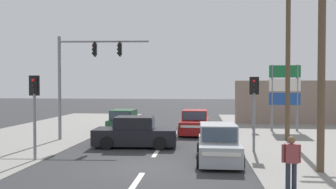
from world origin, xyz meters
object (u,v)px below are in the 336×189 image
pedestal_signal_left_kerb (34,103)px  hatchback_crossing_left (218,144)px  utility_pole_midground_right (288,54)px  hatchback_oncoming_near (125,122)px  shopping_plaza_sign (285,88)px  pedestrian_at_kerb (291,160)px  traffic_signal_mast (82,68)px  sedan_receding_far (135,133)px  sedan_kerbside_parked (195,123)px  pedestal_signal_right_kerb (254,101)px  utility_pole_foreground_right (318,25)px  pedestal_signal_far_median (253,96)px

pedestal_signal_left_kerb → hatchback_crossing_left: bearing=4.7°
utility_pole_midground_right → hatchback_oncoming_near: bearing=164.9°
shopping_plaza_sign → pedestrian_at_kerb: shopping_plaza_sign is taller
traffic_signal_mast → sedan_receding_far: 5.28m
utility_pole_midground_right → pedestrian_at_kerb: (-2.25, -9.29, -4.04)m
sedan_kerbside_parked → hatchback_oncoming_near: bearing=175.2°
sedan_receding_far → pedestal_signal_right_kerb: bearing=-6.8°
traffic_signal_mast → hatchback_oncoming_near: size_ratio=1.63×
sedan_receding_far → hatchback_oncoming_near: (-1.86, 5.46, -0.00)m
hatchback_crossing_left → utility_pole_foreground_right: bearing=-22.2°
pedestal_signal_left_kerb → pedestal_signal_far_median: bearing=46.4°
utility_pole_midground_right → pedestal_signal_far_median: (-1.17, 4.95, -2.55)m
sedan_kerbside_parked → hatchback_oncoming_near: size_ratio=1.17×
pedestal_signal_far_median → sedan_kerbside_parked: size_ratio=0.83×
sedan_kerbside_parked → hatchback_crossing_left: sedan_kerbside_parked is taller
pedestrian_at_kerb → shopping_plaza_sign: bearing=77.0°
pedestrian_at_kerb → pedestal_signal_right_kerb: bearing=91.6°
utility_pole_foreground_right → utility_pole_midground_right: bearing=83.9°
pedestal_signal_left_kerb → utility_pole_foreground_right: bearing=-4.0°
traffic_signal_mast → pedestrian_at_kerb: size_ratio=3.68×
sedan_kerbside_parked → pedestrian_at_kerb: 12.01m
shopping_plaza_sign → hatchback_oncoming_near: 11.29m
pedestrian_at_kerb → sedan_receding_far: bearing=132.5°
pedestal_signal_left_kerb → sedan_kerbside_parked: pedestal_signal_left_kerb is taller
sedan_receding_far → pedestrian_at_kerb: pedestrian_at_kerb is taller
pedestal_signal_left_kerb → sedan_kerbside_parked: size_ratio=0.83×
utility_pole_foreground_right → hatchback_oncoming_near: (-9.39, 9.73, -4.61)m
utility_pole_midground_right → pedestal_signal_far_median: bearing=103.3°
sedan_receding_far → hatchback_crossing_left: 4.99m
pedestal_signal_far_median → hatchback_crossing_left: bearing=-106.0°
pedestal_signal_far_median → pedestrian_at_kerb: 14.36m
sedan_receding_far → pedestal_signal_far_median: bearing=47.2°
hatchback_crossing_left → pedestrian_at_kerb: bearing=-62.3°
pedestal_signal_right_kerb → hatchback_oncoming_near: pedestal_signal_right_kerb is taller
pedestal_signal_right_kerb → pedestal_signal_left_kerb: bearing=-163.5°
sedan_receding_far → hatchback_crossing_left: (4.08, -2.87, -0.00)m
pedestal_signal_far_median → utility_pole_foreground_right: bearing=-88.0°
utility_pole_midground_right → pedestal_signal_left_kerb: 13.61m
pedestal_signal_right_kerb → hatchback_oncoming_near: (-7.72, 6.16, -1.71)m
hatchback_crossing_left → pedestrian_at_kerb: (1.94, -3.70, 0.22)m
shopping_plaza_sign → sedan_kerbside_parked: 6.80m
traffic_signal_mast → sedan_receding_far: bearing=-27.9°
sedan_kerbside_parked → hatchback_oncoming_near: 4.84m
pedestal_signal_left_kerb → pedestrian_at_kerb: size_ratio=2.18×
shopping_plaza_sign → sedan_kerbside_parked: size_ratio=1.07×
pedestal_signal_far_median → sedan_kerbside_parked: 5.19m
utility_pole_foreground_right → pedestal_signal_left_kerb: 11.48m
utility_pole_foreground_right → hatchback_crossing_left: utility_pole_foreground_right is taller
utility_pole_midground_right → pedestal_signal_far_median: 5.69m
shopping_plaza_sign → hatchback_crossing_left: size_ratio=1.26×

